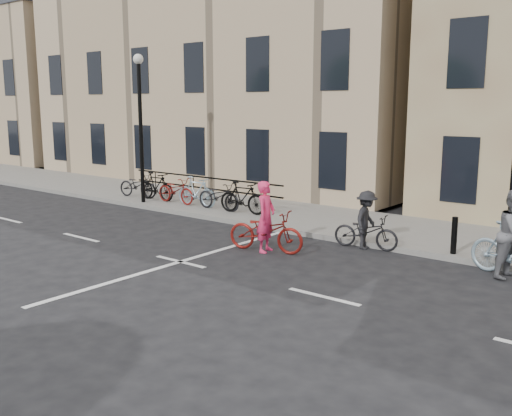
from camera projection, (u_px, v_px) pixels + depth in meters
The scene contains 9 objects.
ground at pixel (180, 262), 13.57m from camera, with size 120.00×120.00×0.00m, color black.
sidewalk at pixel (223, 206), 20.62m from camera, with size 46.00×4.00×0.15m, color slate.
building_west at pixel (241, 74), 28.15m from camera, with size 20.00×10.00×10.00m, color tan.
building_far at pixel (50, 89), 38.67m from camera, with size 12.00×10.00×9.00m, color tan.
lamp_post at pixel (140, 110), 20.30m from camera, with size 0.36×0.36×5.28m.
bollard_east at pixel (454, 235), 13.66m from camera, with size 0.14×0.14×0.90m, color black.
parked_bikes at pixel (186, 191), 20.34m from camera, with size 7.25×1.23×1.05m.
cyclist_pink at pixel (266, 227), 14.42m from camera, with size 2.13×1.14×1.81m.
cyclist_dark at pixel (366, 226), 14.71m from camera, with size 1.78×1.05×1.52m.
Camera 1 is at (9.58, -9.12, 3.72)m, focal length 40.00 mm.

